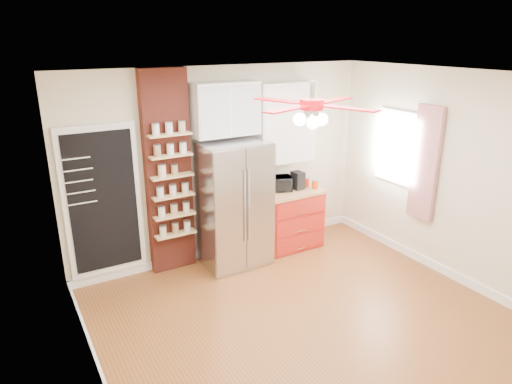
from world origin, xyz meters
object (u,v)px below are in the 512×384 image
fridge (233,204)px  pantry_jar_oats (162,171)px  red_cabinet (289,218)px  toaster_oven (278,184)px  canister_left (315,184)px  coffee_maker (298,180)px  ceiling_fan (312,105)px

fridge → pantry_jar_oats: fridge is taller
red_cabinet → toaster_oven: 0.58m
pantry_jar_oats → canister_left: bearing=-6.0°
fridge → red_cabinet: 1.06m
fridge → canister_left: fridge is taller
toaster_oven → pantry_jar_oats: pantry_jar_oats is taller
toaster_oven → coffee_maker: coffee_maker is taller
fridge → ceiling_fan: bearing=-88.2°
toaster_oven → fridge: bearing=-151.5°
fridge → red_cabinet: (0.97, 0.05, -0.42)m
ceiling_fan → pantry_jar_oats: (-0.97, 1.79, -0.98)m
ceiling_fan → canister_left: bearing=50.3°
ceiling_fan → toaster_oven: bearing=66.7°
coffee_maker → pantry_jar_oats: pantry_jar_oats is taller
ceiling_fan → canister_left: size_ratio=11.18×
red_cabinet → canister_left: canister_left is taller
ceiling_fan → pantry_jar_oats: bearing=118.6°
red_cabinet → toaster_oven: bearing=157.1°
toaster_oven → pantry_jar_oats: (-1.73, 0.04, 0.44)m
ceiling_fan → canister_left: ceiling_fan is taller
fridge → pantry_jar_oats: 1.10m
ceiling_fan → canister_left: (1.29, 1.55, -1.46)m
fridge → ceiling_fan: ceiling_fan is taller
red_cabinet → pantry_jar_oats: size_ratio=6.54×
fridge → toaster_oven: bearing=8.5°
pantry_jar_oats → toaster_oven: bearing=-1.2°
ceiling_fan → pantry_jar_oats: 2.26m
red_cabinet → toaster_oven: (-0.17, 0.07, 0.55)m
canister_left → pantry_jar_oats: (-2.26, 0.24, 0.48)m
red_cabinet → coffee_maker: size_ratio=3.57×
canister_left → fridge: bearing=176.6°
toaster_oven → canister_left: size_ratio=3.07×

